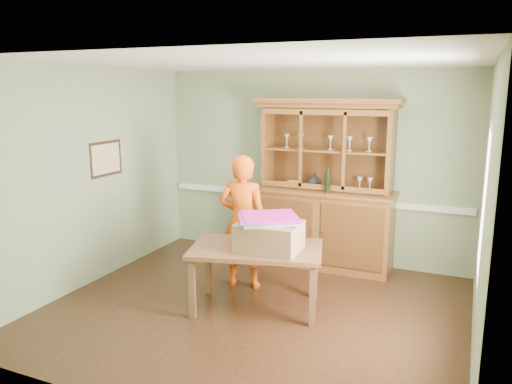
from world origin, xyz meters
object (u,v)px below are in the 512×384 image
at_px(cardboard_box, 269,236).
at_px(person, 243,222).
at_px(china_hutch, 323,209).
at_px(dining_table, 256,254).

bearing_deg(cardboard_box, person, 135.72).
bearing_deg(china_hutch, cardboard_box, -93.64).
bearing_deg(dining_table, cardboard_box, -25.15).
relative_size(china_hutch, cardboard_box, 3.52).
height_order(dining_table, person, person).
bearing_deg(person, china_hutch, -129.76).
distance_m(china_hutch, cardboard_box, 1.71).
distance_m(dining_table, person, 0.71).
xyz_separation_m(dining_table, cardboard_box, (0.17, -0.03, 0.24)).
xyz_separation_m(cardboard_box, person, (-0.59, 0.57, -0.04)).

